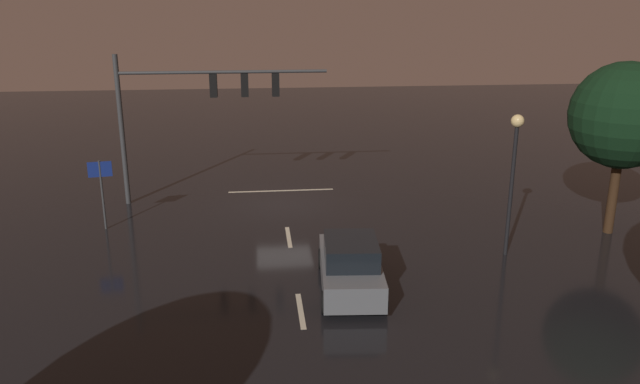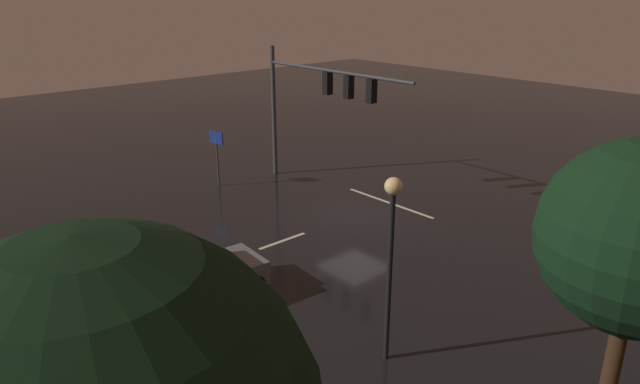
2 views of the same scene
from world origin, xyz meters
name	(u,v)px [view 1 (image 1 of 2)]	position (x,y,z in m)	size (l,w,h in m)	color
ground_plane	(283,205)	(0.00, 0.00, 0.00)	(80.00, 80.00, 0.00)	black
traffic_signal_assembly	(198,99)	(3.58, -1.01, 4.64)	(9.05, 0.47, 6.56)	#383A3D
lane_dash_far	(289,237)	(0.00, 4.00, 0.00)	(2.20, 0.16, 0.01)	beige
lane_dash_mid	(301,311)	(0.00, 10.00, 0.00)	(2.20, 0.16, 0.01)	beige
stop_bar	(281,191)	(0.00, -2.19, 0.00)	(5.00, 0.16, 0.01)	beige
car_approaching	(350,266)	(-1.65, 8.74, 0.80)	(2.20, 4.48, 1.70)	slate
street_lamp_left_kerb	(514,158)	(-7.61, 6.53, 3.53)	(0.44, 0.44, 5.04)	black
route_sign	(101,180)	(7.18, 2.31, 2.02)	(0.90, 0.20, 2.80)	#383A3D
tree_left_near	(624,116)	(-12.48, 4.80, 4.60)	(3.98, 3.98, 6.61)	#382314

